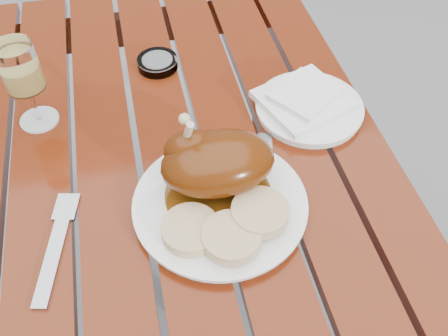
# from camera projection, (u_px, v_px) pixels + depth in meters

# --- Properties ---
(ground) EXTENTS (60.00, 60.00, 0.00)m
(ground) POSITION_uv_depth(u_px,v_px,m) (191.00, 327.00, 1.47)
(ground) COLOR slate
(ground) RESTS_ON ground
(table) EXTENTS (0.80, 1.20, 0.75)m
(table) POSITION_uv_depth(u_px,v_px,m) (183.00, 263.00, 1.19)
(table) COLOR maroon
(table) RESTS_ON ground
(dinner_plate) EXTENTS (0.34, 0.34, 0.02)m
(dinner_plate) POSITION_uv_depth(u_px,v_px,m) (220.00, 205.00, 0.82)
(dinner_plate) COLOR white
(dinner_plate) RESTS_ON table
(roast_duck) EXTENTS (0.19, 0.18, 0.14)m
(roast_duck) POSITION_uv_depth(u_px,v_px,m) (214.00, 163.00, 0.81)
(roast_duck) COLOR #592F0A
(roast_duck) RESTS_ON dinner_plate
(bread_dumplings) EXTENTS (0.20, 0.12, 0.03)m
(bread_dumplings) POSITION_uv_depth(u_px,v_px,m) (227.00, 226.00, 0.77)
(bread_dumplings) COLOR tan
(bread_dumplings) RESTS_ON dinner_plate
(wine_glass) EXTENTS (0.09, 0.09, 0.17)m
(wine_glass) POSITION_uv_depth(u_px,v_px,m) (26.00, 86.00, 0.90)
(wine_glass) COLOR #EFD26D
(wine_glass) RESTS_ON table
(side_plate) EXTENTS (0.26, 0.26, 0.02)m
(side_plate) POSITION_uv_depth(u_px,v_px,m) (309.00, 108.00, 0.98)
(side_plate) COLOR white
(side_plate) RESTS_ON table
(napkin) EXTENTS (0.20, 0.19, 0.01)m
(napkin) POSITION_uv_depth(u_px,v_px,m) (304.00, 100.00, 0.97)
(napkin) COLOR white
(napkin) RESTS_ON side_plate
(ashtray) EXTENTS (0.11, 0.11, 0.02)m
(ashtray) POSITION_uv_depth(u_px,v_px,m) (158.00, 63.00, 1.07)
(ashtray) COLOR #B2B7BC
(ashtray) RESTS_ON table
(fork) EXTENTS (0.07, 0.19, 0.01)m
(fork) POSITION_uv_depth(u_px,v_px,m) (54.00, 252.00, 0.77)
(fork) COLOR gray
(fork) RESTS_ON table
(knife) EXTENTS (0.07, 0.19, 0.01)m
(knife) POSITION_uv_depth(u_px,v_px,m) (267.00, 188.00, 0.86)
(knife) COLOR gray
(knife) RESTS_ON table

